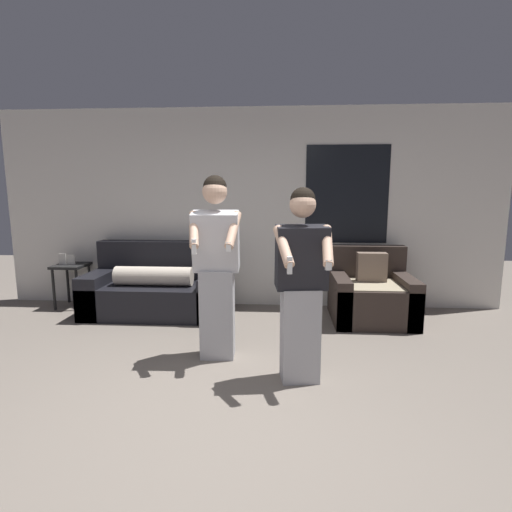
% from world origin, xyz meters
% --- Properties ---
extents(ground_plane, '(14.00, 14.00, 0.00)m').
position_xyz_m(ground_plane, '(0.00, 0.00, 0.00)').
color(ground_plane, slate).
extents(wall_back, '(6.89, 0.07, 2.70)m').
position_xyz_m(wall_back, '(0.02, 3.06, 1.35)').
color(wall_back, silver).
rests_on(wall_back, ground_plane).
extents(couch, '(1.79, 0.91, 0.92)m').
position_xyz_m(couch, '(-1.16, 2.58, 0.31)').
color(couch, black).
rests_on(couch, ground_plane).
extents(armchair, '(0.97, 0.94, 0.89)m').
position_xyz_m(armchair, '(1.58, 2.48, 0.31)').
color(armchair, '#332823').
rests_on(armchair, ground_plane).
extents(side_table, '(0.41, 0.44, 0.75)m').
position_xyz_m(side_table, '(-2.45, 2.78, 0.50)').
color(side_table, black).
rests_on(side_table, ground_plane).
extents(person_left, '(0.49, 0.50, 1.74)m').
position_xyz_m(person_left, '(-0.15, 1.20, 0.89)').
color(person_left, '#B2B2B7').
rests_on(person_left, ground_plane).
extents(person_right, '(0.48, 0.51, 1.63)m').
position_xyz_m(person_right, '(0.63, 0.77, 0.82)').
color(person_right, '#B2B2B7').
rests_on(person_right, ground_plane).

